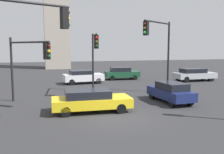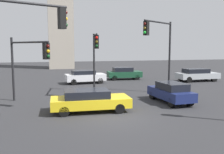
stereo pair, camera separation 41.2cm
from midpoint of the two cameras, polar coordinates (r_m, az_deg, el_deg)
The scene contains 10 objects.
ground_plane at distance 14.06m, azimuth 0.20°, elevation -9.16°, with size 107.60×107.60×0.00m, color #2D2D30.
traffic_light_0 at distance 20.18m, azimuth -4.58°, elevation 6.05°, with size 0.67×3.66×4.99m.
traffic_light_1 at distance 17.34m, azimuth -19.01°, elevation 4.31°, with size 2.66×3.75×4.54m.
traffic_light_2 at distance 20.06m, azimuth 9.96°, elevation 7.88°, with size 3.33×2.44×5.92m.
traffic_light_4 at distance 11.74m, azimuth -20.91°, elevation 8.59°, with size 4.04×1.88×5.99m.
car_1 at distance 15.22m, azimuth -5.66°, elevation -5.23°, with size 4.76×2.12×1.32m.
car_2 at distance 30.05m, azimuth 17.76°, elevation 0.58°, with size 4.72×1.91×1.43m.
car_3 at distance 30.02m, azimuth 1.80°, elevation 0.89°, with size 4.09×2.02×1.46m.
car_5 at distance 18.11m, azimuth 12.50°, elevation -3.28°, with size 1.88×4.05×1.42m.
car_6 at distance 26.90m, azimuth -7.04°, elevation 0.12°, with size 4.29×2.18×1.40m.
Camera 1 is at (-3.94, -12.93, 3.88)m, focal length 40.37 mm.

